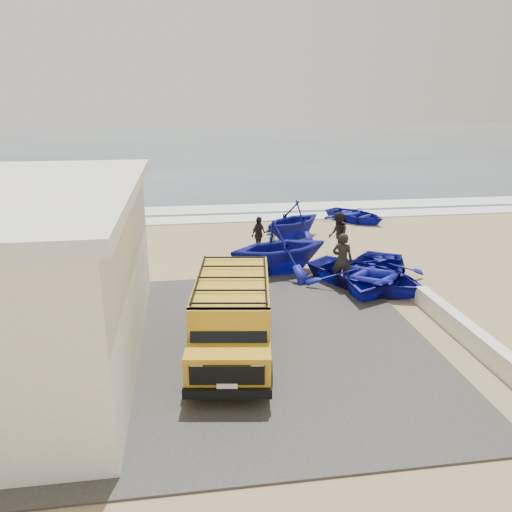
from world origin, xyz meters
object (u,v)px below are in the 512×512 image
parapet (473,338)px  boat_far_right (355,215)px  boat_far_left (293,220)px  fisherman_back (259,234)px  van (232,315)px  boat_near_left (366,275)px  fisherman_front (342,260)px  boat_near_right (373,273)px  boat_mid_left (279,247)px  fisherman_middle (338,235)px

parapet → boat_far_right: 13.71m
boat_far_left → fisherman_back: bearing=-82.0°
van → fisherman_back: (1.94, 8.46, -0.31)m
boat_near_left → boat_far_right: (2.76, 9.14, -0.10)m
boat_near_left → parapet: bearing=-112.5°
boat_near_left → fisherman_front: bearing=125.0°
boat_near_right → van: bearing=-110.6°
van → boat_near_left: (4.95, 3.90, -0.63)m
boat_far_right → fisherman_front: size_ratio=1.76×
parapet → boat_near_right: bearing=101.6°
parapet → boat_mid_left: bearing=121.3°
boat_far_left → fisherman_back: boat_far_left is taller
boat_mid_left → fisherman_back: 2.69m
boat_near_right → boat_mid_left: bearing=-179.3°
van → boat_mid_left: van is taller
parapet → boat_near_left: 4.65m
boat_near_left → boat_far_left: boat_far_left is taller
boat_far_right → fisherman_middle: (-2.74, -5.76, 0.59)m
boat_near_right → fisherman_front: fisherman_front is taller
van → boat_mid_left: bearing=76.6°
boat_far_right → fisherman_front: 9.60m
boat_near_right → boat_near_left: bearing=-117.8°
boat_near_right → boat_far_right: size_ratio=1.32×
boat_near_left → fisherman_back: size_ratio=2.80×
boat_mid_left → boat_far_left: size_ratio=1.14×
boat_mid_left → boat_far_right: boat_mid_left is taller
van → boat_far_left: 10.96m
fisherman_middle → fisherman_back: fisherman_middle is taller
boat_mid_left → fisherman_back: size_ratio=2.49×
boat_near_right → boat_far_left: 6.38m
fisherman_front → fisherman_back: size_ratio=1.25×
boat_mid_left → fisherman_back: bearing=-7.2°
fisherman_middle → fisherman_back: bearing=-100.7°
parapet → fisherman_back: bearing=115.1°
van → boat_far_right: van is taller
van → parapet: bearing=2.8°
fisherman_back → parapet: bearing=-110.7°
van → fisherman_back: size_ratio=3.21×
boat_near_left → boat_near_right: size_ratio=0.97×
parapet → fisherman_front: (-2.03, 4.72, 0.67)m
boat_near_left → boat_far_right: size_ratio=1.28×
parapet → fisherman_back: 10.00m
van → boat_near_right: van is taller
fisherman_middle → fisherman_back: size_ratio=1.23×
boat_far_right → fisherman_middle: 6.40m
boat_far_left → fisherman_back: size_ratio=2.18×
fisherman_middle → boat_mid_left: bearing=-50.6°
boat_near_right → fisherman_middle: fisherman_middle is taller
parapet → boat_mid_left: 7.51m
boat_near_right → boat_mid_left: boat_mid_left is taller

